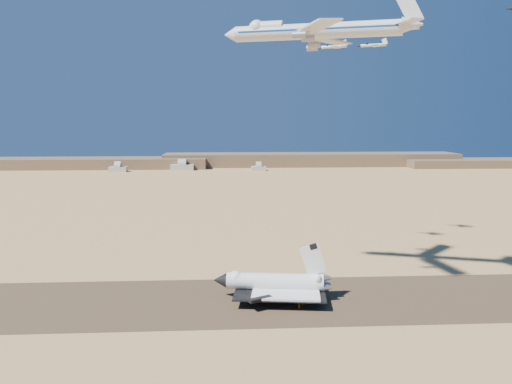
{
  "coord_description": "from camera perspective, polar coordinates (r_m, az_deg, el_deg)",
  "views": [
    {
      "loc": [
        -0.33,
        -172.95,
        64.6
      ],
      "look_at": [
        9.99,
        8.0,
        38.63
      ],
      "focal_mm": 35.0,
      "sensor_mm": 36.0,
      "label": 1
    }
  ],
  "objects": [
    {
      "name": "carrier_747",
      "position": [
        194.07,
        6.23,
        17.8
      ],
      "size": [
        72.41,
        53.91,
        18.15
      ],
      "rotation": [
        0.0,
        0.0,
        -0.3
      ],
      "color": "silver"
    },
    {
      "name": "chase_jet_d",
      "position": [
        268.87,
        13.2,
        16.03
      ],
      "size": [
        15.41,
        9.4,
        4.0
      ],
      "rotation": [
        0.0,
        0.0,
        -0.43
      ],
      "color": "silver"
    },
    {
      "name": "ground",
      "position": [
        184.63,
        -3.03,
        -12.34
      ],
      "size": [
        1200.0,
        1200.0,
        0.0
      ],
      "primitive_type": "plane",
      "color": "tan",
      "rests_on": "ground"
    },
    {
      "name": "hangars",
      "position": [
        657.22,
        -8.82,
        2.84
      ],
      "size": [
        200.5,
        29.5,
        30.0
      ],
      "color": "#AEA89A",
      "rests_on": "ground"
    },
    {
      "name": "shuttle",
      "position": [
        185.17,
        2.05,
        -10.4
      ],
      "size": [
        43.06,
        29.81,
        21.15
      ],
      "rotation": [
        0.0,
        0.0,
        -0.13
      ],
      "color": "white",
      "rests_on": "runway"
    },
    {
      "name": "crew_b",
      "position": [
        176.94,
        4.94,
        -12.94
      ],
      "size": [
        1.04,
        1.04,
        1.92
      ],
      "primitive_type": "imported",
      "rotation": [
        0.0,
        0.0,
        2.34
      ],
      "color": "orange",
      "rests_on": "runway"
    },
    {
      "name": "crew_c",
      "position": [
        181.8,
        4.81,
        -12.37
      ],
      "size": [
        1.12,
        1.09,
        1.77
      ],
      "primitive_type": "imported",
      "rotation": [
        0.0,
        0.0,
        2.4
      ],
      "color": "orange",
      "rests_on": "runway"
    },
    {
      "name": "chase_jet_c",
      "position": [
        244.86,
        8.78,
        16.09
      ],
      "size": [
        14.3,
        9.02,
        3.73
      ],
      "rotation": [
        0.0,
        0.0,
        -0.45
      ],
      "color": "silver"
    },
    {
      "name": "crew_a",
      "position": [
        179.3,
        5.38,
        -12.7
      ],
      "size": [
        0.46,
        0.64,
        1.67
      ],
      "primitive_type": "imported",
      "rotation": [
        0.0,
        0.0,
        1.48
      ],
      "color": "orange",
      "rests_on": "runway"
    },
    {
      "name": "runway",
      "position": [
        184.62,
        -3.03,
        -12.33
      ],
      "size": [
        600.0,
        50.0,
        0.06
      ],
      "primitive_type": "cube",
      "color": "brown",
      "rests_on": "ground"
    },
    {
      "name": "ridgeline",
      "position": [
        705.63,
        2.09,
        3.52
      ],
      "size": [
        960.0,
        90.0,
        18.0
      ],
      "color": "brown",
      "rests_on": "ground"
    }
  ]
}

